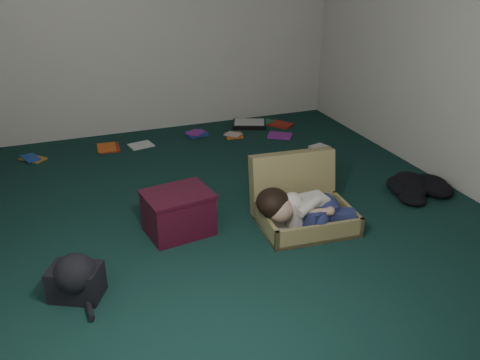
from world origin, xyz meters
TOP-DOWN VIEW (x-y plane):
  - floor at (0.00, 0.00)m, footprint 4.50×4.50m
  - wall_back at (0.00, 2.25)m, footprint 4.50×0.00m
  - wall_front at (0.00, -2.25)m, footprint 4.50×0.00m
  - wall_right at (2.00, 0.00)m, footprint 0.00×4.50m
  - suitcase at (0.45, -0.32)m, footprint 0.74×0.73m
  - person at (0.38, -0.49)m, footprint 0.74×0.40m
  - maroon_bin at (-0.50, -0.16)m, footprint 0.54×0.45m
  - backpack at (-1.28, -0.69)m, footprint 0.48×0.45m
  - clothing_pile at (1.62, -0.29)m, footprint 0.52×0.45m
  - paper_tray at (0.92, 1.95)m, footprint 0.47×0.42m
  - book_scatter at (0.41, 1.59)m, footprint 3.09×1.42m

SIDE VIEW (x-z plane):
  - floor at x=0.00m, z-range 0.00..0.00m
  - book_scatter at x=0.41m, z-range 0.00..0.02m
  - paper_tray at x=0.92m, z-range 0.00..0.05m
  - clothing_pile at x=1.62m, z-range 0.00..0.15m
  - backpack at x=-1.28m, z-range 0.00..0.23m
  - suitcase at x=0.45m, z-range -0.10..0.41m
  - maroon_bin at x=-0.50m, z-range 0.00..0.34m
  - person at x=0.38m, z-range 0.04..0.35m
  - wall_back at x=0.00m, z-range -0.95..3.55m
  - wall_front at x=0.00m, z-range -0.95..3.55m
  - wall_right at x=2.00m, z-range -0.95..3.55m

